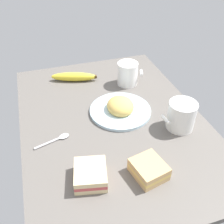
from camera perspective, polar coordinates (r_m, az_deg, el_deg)
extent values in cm
cube|color=#5B5651|center=(94.53, 0.00, -1.91)|extent=(90.00, 64.00, 2.00)
cylinder|color=silver|center=(96.63, 1.82, 0.31)|extent=(22.63, 22.63, 1.20)
ellipsoid|color=#D8B259|center=(95.35, 1.85, 1.32)|extent=(10.87, 9.78, 6.10)
cylinder|color=white|center=(111.11, 3.42, 8.38)|extent=(8.55, 8.55, 9.75)
cylinder|color=tan|center=(109.02, 3.50, 10.38)|extent=(7.53, 7.53, 0.40)
cylinder|color=white|center=(111.30, 6.45, 8.54)|extent=(4.03, 2.34, 1.20)
cylinder|color=white|center=(90.39, 14.96, -0.74)|extent=(9.44, 9.44, 9.92)
cylinder|color=black|center=(87.76, 15.42, 1.53)|extent=(8.31, 8.31, 0.40)
cylinder|color=white|center=(86.74, 11.63, -1.59)|extent=(4.36, 1.70, 1.20)
cube|color=tan|center=(76.25, 7.96, -13.02)|extent=(10.85, 10.13, 1.60)
cube|color=#D8B259|center=(75.17, 8.05, -12.35)|extent=(10.85, 10.13, 1.20)
cube|color=tan|center=(74.11, 8.15, -11.65)|extent=(10.85, 10.13, 1.60)
cube|color=beige|center=(74.67, -4.68, -14.17)|extent=(11.35, 10.61, 1.60)
cube|color=#C14C4C|center=(73.57, -4.74, -13.50)|extent=(11.35, 10.61, 1.20)
cube|color=beige|center=(72.49, -4.79, -12.81)|extent=(11.35, 10.61, 1.60)
ellipsoid|color=yellow|center=(115.76, -8.36, 7.65)|extent=(9.61, 19.99, 3.84)
cube|color=#4C3819|center=(114.79, -3.68, 7.71)|extent=(1.20, 1.20, 1.20)
ellipsoid|color=silver|center=(87.81, -10.51, -5.23)|extent=(3.32, 4.13, 0.80)
cylinder|color=silver|center=(86.54, -14.09, -6.71)|extent=(3.06, 8.26, 0.70)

